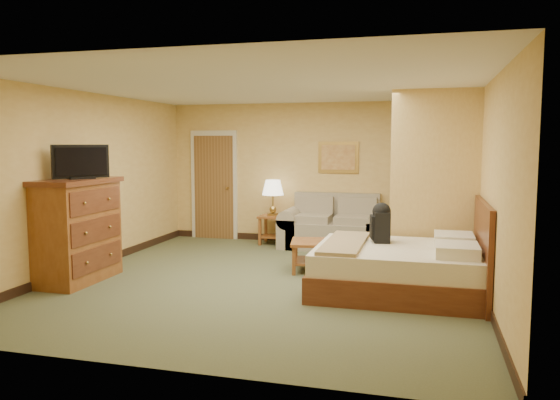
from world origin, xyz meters
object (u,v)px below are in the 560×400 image
(dresser, at_px, (77,230))
(bed, at_px, (405,268))
(loveseat, at_px, (334,231))
(coffee_table, at_px, (315,249))

(dresser, bearing_deg, bed, 7.34)
(bed, bearing_deg, dresser, -172.66)
(loveseat, xyz_separation_m, bed, (1.34, -2.68, 0.01))
(coffee_table, distance_m, bed, 1.57)
(coffee_table, bearing_deg, dresser, -154.52)
(loveseat, distance_m, dresser, 4.39)
(coffee_table, relative_size, bed, 0.38)
(bed, bearing_deg, loveseat, 116.53)
(dresser, relative_size, bed, 0.65)
(loveseat, xyz_separation_m, dresser, (-2.95, -3.23, 0.39))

